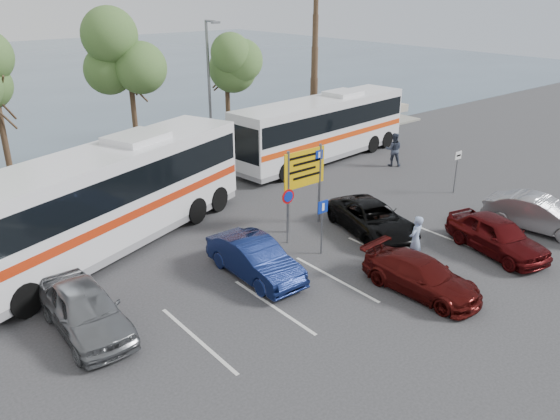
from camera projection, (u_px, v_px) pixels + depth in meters
ground at (339, 259)px, 21.17m from camera, size 120.00×120.00×0.00m
kerb_strip at (165, 171)px, 31.15m from camera, size 44.00×2.40×0.15m
seawall at (148, 159)px, 32.49m from camera, size 48.00×0.80×0.60m
tree_mid at (128, 53)px, 27.78m from camera, size 3.20×3.20×8.00m
tree_right at (226, 55)px, 31.49m from camera, size 3.20×3.20×7.40m
street_lamp_right at (210, 86)px, 30.86m from camera, size 0.45×1.15×8.01m
direction_sign at (304, 174)px, 23.13m from camera, size 2.20×0.12×3.60m
sign_no_stop at (288, 207)px, 21.93m from camera, size 0.60×0.08×2.35m
sign_parking at (322, 219)px, 21.06m from camera, size 0.50×0.07×2.25m
sign_taxi at (457, 166)px, 27.46m from camera, size 0.50×0.07×2.20m
lane_markings at (336, 278)px, 19.78m from camera, size 12.02×4.20×0.01m
coach_bus_left at (104, 203)px, 21.24m from camera, size 13.89×7.51×4.28m
coach_bus_right at (322, 130)px, 32.70m from camera, size 12.85×3.95×3.94m
car_silver_a at (85, 310)px, 16.45m from camera, size 1.90×4.53×1.53m
car_blue at (255, 259)px, 19.66m from camera, size 1.55×4.35×1.43m
car_maroon at (421, 276)px, 18.68m from camera, size 1.97×4.39×1.25m
car_red at (497, 235)px, 21.46m from camera, size 2.70×4.64×1.48m
suv_black at (373, 219)px, 23.17m from camera, size 3.45×5.22×1.33m
car_silver_b at (539, 214)px, 23.44m from camera, size 2.27×4.70×1.49m
pedestrian_near at (415, 240)px, 20.55m from camera, size 0.77×0.58×1.92m
pedestrian_far at (394, 149)px, 31.91m from camera, size 1.20×1.20×1.96m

